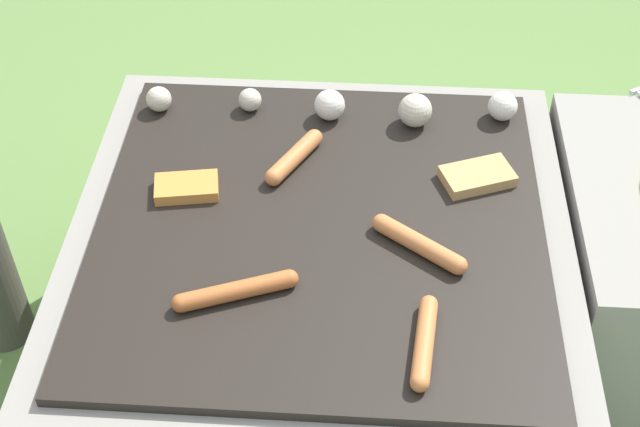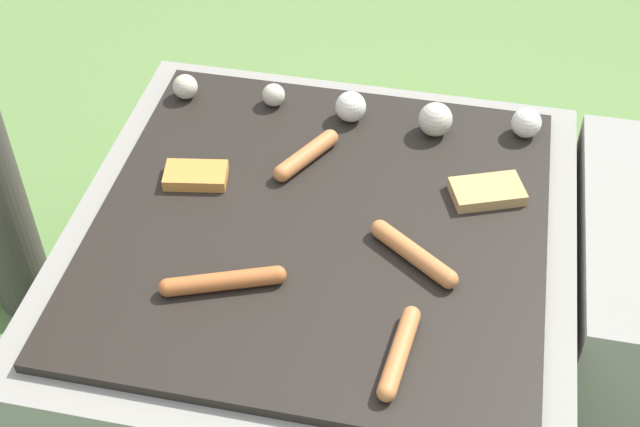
# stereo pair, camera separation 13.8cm
# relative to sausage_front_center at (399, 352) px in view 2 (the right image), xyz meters

# --- Properties ---
(ground_plane) EXTENTS (14.00, 14.00, 0.00)m
(ground_plane) POSITION_rel_sausage_front_center_xyz_m (-0.16, 0.24, -0.45)
(ground_plane) COLOR #608442
(grill) EXTENTS (0.80, 0.80, 0.44)m
(grill) POSITION_rel_sausage_front_center_xyz_m (-0.16, 0.24, -0.23)
(grill) COLOR gray
(grill) RESTS_ON ground_plane
(sausage_mid_right) EXTENTS (0.14, 0.11, 0.03)m
(sausage_mid_right) POSITION_rel_sausage_front_center_xyz_m (-0.00, 0.19, 0.00)
(sausage_mid_right) COLOR #C6753D
(sausage_mid_right) RESTS_ON grill
(sausage_front_left) EXTENTS (0.18, 0.08, 0.03)m
(sausage_front_left) POSITION_rel_sausage_front_center_xyz_m (-0.27, 0.07, 0.00)
(sausage_front_left) COLOR #B7602D
(sausage_front_left) RESTS_ON grill
(sausage_back_left) EXTENTS (0.09, 0.14, 0.03)m
(sausage_back_left) POSITION_rel_sausage_front_center_xyz_m (-0.21, 0.37, 0.00)
(sausage_back_left) COLOR #C6753D
(sausage_back_left) RESTS_ON grill
(sausage_front_center) EXTENTS (0.04, 0.16, 0.03)m
(sausage_front_center) POSITION_rel_sausage_front_center_xyz_m (0.00, 0.00, 0.00)
(sausage_front_center) COLOR #C6753D
(sausage_front_center) RESTS_ON grill
(bread_slice_left) EXTENTS (0.13, 0.10, 0.02)m
(bread_slice_left) POSITION_rel_sausage_front_center_xyz_m (0.09, 0.35, -0.00)
(bread_slice_left) COLOR tan
(bread_slice_left) RESTS_ON grill
(bread_slice_center) EXTENTS (0.11, 0.08, 0.02)m
(bread_slice_center) POSITION_rel_sausage_front_center_xyz_m (-0.38, 0.29, -0.00)
(bread_slice_center) COLOR #D18438
(bread_slice_center) RESTS_ON grill
(mushroom_row) EXTENTS (0.66, 0.08, 0.06)m
(mushroom_row) POSITION_rel_sausage_front_center_xyz_m (-0.11, 0.51, 0.01)
(mushroom_row) COLOR beige
(mushroom_row) RESTS_ON grill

